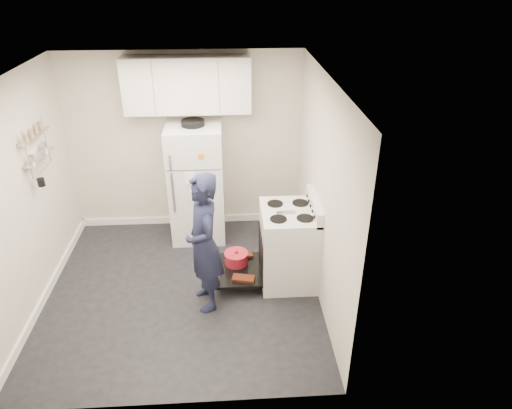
{
  "coord_description": "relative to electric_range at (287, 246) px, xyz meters",
  "views": [
    {
      "loc": [
        0.6,
        -4.37,
        3.52
      ],
      "look_at": [
        0.89,
        0.15,
        1.05
      ],
      "focal_mm": 32.0,
      "sensor_mm": 36.0,
      "label": 1
    }
  ],
  "objects": [
    {
      "name": "upper_cabinets",
      "position": [
        -1.16,
        1.28,
        1.63
      ],
      "size": [
        1.6,
        0.33,
        0.7
      ],
      "primitive_type": "cube",
      "color": "silver",
      "rests_on": "room"
    },
    {
      "name": "open_oven_door",
      "position": [
        -0.6,
        0.05,
        -0.28
      ],
      "size": [
        0.55,
        0.7,
        0.23
      ],
      "color": "black",
      "rests_on": "ground"
    },
    {
      "name": "person",
      "position": [
        -0.96,
        -0.4,
        0.34
      ],
      "size": [
        0.54,
        0.67,
        1.62
      ],
      "primitive_type": "imported",
      "rotation": [
        0.0,
        0.0,
        -1.29
      ],
      "color": "#181B35",
      "rests_on": "ground"
    },
    {
      "name": "electric_range",
      "position": [
        0.0,
        0.0,
        0.0
      ],
      "size": [
        0.66,
        0.76,
        1.1
      ],
      "color": "silver",
      "rests_on": "ground"
    },
    {
      "name": "wall_shelf_rack",
      "position": [
        -2.78,
        0.34,
        1.21
      ],
      "size": [
        0.14,
        0.6,
        0.61
      ],
      "color": "#B2B2B7",
      "rests_on": "room"
    },
    {
      "name": "refrigerator",
      "position": [
        -1.11,
        1.1,
        0.35
      ],
      "size": [
        0.72,
        0.74,
        1.69
      ],
      "color": "silver",
      "rests_on": "ground"
    },
    {
      "name": "room",
      "position": [
        -1.29,
        -0.12,
        0.74
      ],
      "size": [
        3.21,
        3.21,
        2.51
      ],
      "color": "black",
      "rests_on": "ground"
    }
  ]
}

